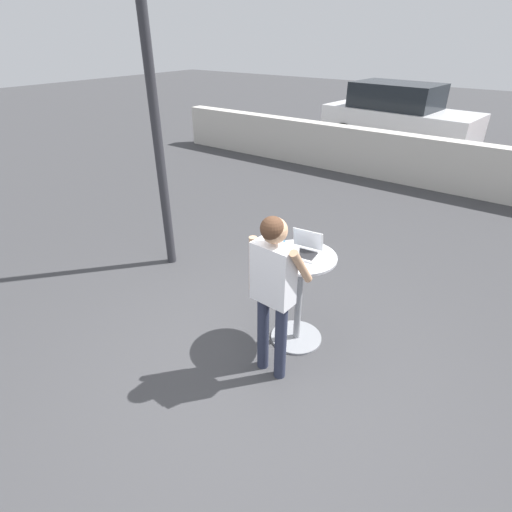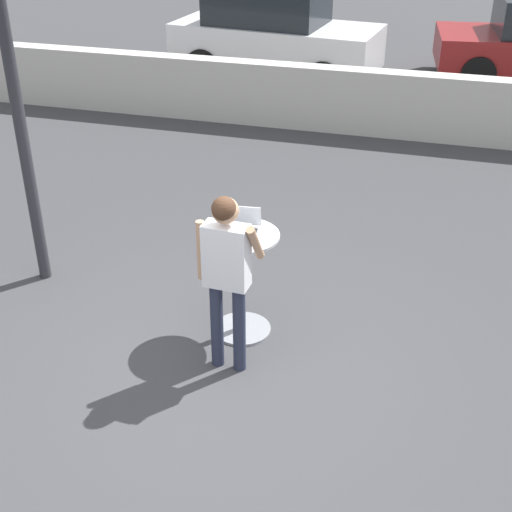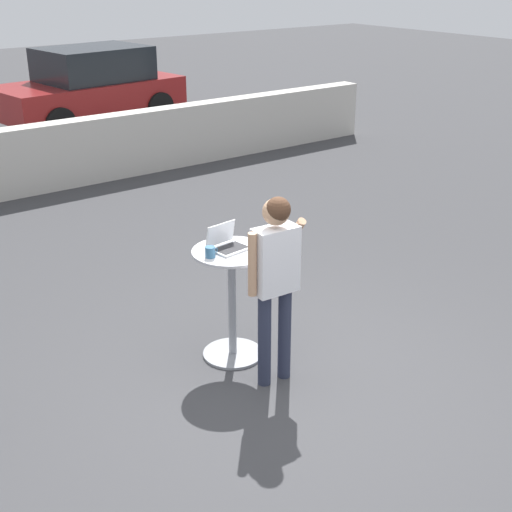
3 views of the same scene
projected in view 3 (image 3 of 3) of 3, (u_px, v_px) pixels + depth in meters
The scene contains 7 objects.
ground_plane at pixel (290, 390), 5.91m from camera, with size 50.00×50.00×0.00m, color #3D3D3F.
pavement_kerb at pixel (10, 163), 10.50m from camera, with size 13.79×0.35×1.01m.
cafe_table at pixel (232, 295), 6.20m from camera, with size 0.68×0.68×1.02m.
laptop at pixel (227, 244), 6.06m from camera, with size 0.33×0.30×0.21m.
coffee_mug at pixel (210, 252), 5.89m from camera, with size 0.12×0.09×0.09m.
standing_person at pixel (275, 269), 5.66m from camera, with size 0.52×0.35×1.64m.
parked_car_further_down at pixel (90, 86), 14.98m from camera, with size 4.05×2.29×1.59m.
Camera 3 is at (-3.24, -3.84, 3.32)m, focal length 50.00 mm.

